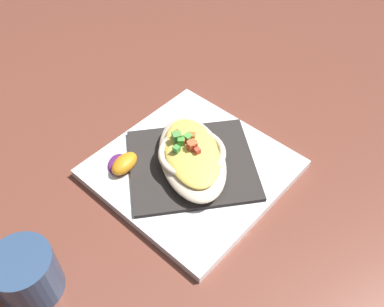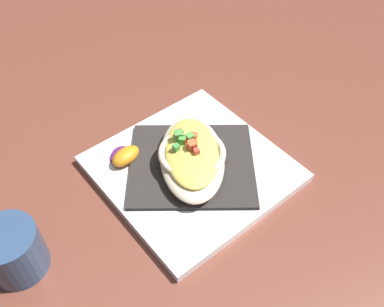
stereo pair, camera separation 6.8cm
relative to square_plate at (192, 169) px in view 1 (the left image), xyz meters
name	(u,v)px [view 1 (the left image)]	position (x,y,z in m)	size (l,w,h in m)	color
ground_plane	(192,172)	(0.00, 0.00, -0.01)	(2.60, 2.60, 0.00)	brown
square_plate	(192,169)	(0.00, 0.00, 0.00)	(0.28, 0.28, 0.02)	white
folded_napkin	(192,164)	(0.00, 0.00, 0.01)	(0.18, 0.20, 0.01)	#2D2927
gratin_dish	(192,155)	(0.00, 0.00, 0.03)	(0.18, 0.21, 0.05)	beige
orange_garnish	(123,164)	(-0.09, 0.07, 0.02)	(0.06, 0.06, 0.02)	#581F64
coffee_mug	(26,276)	(-0.30, -0.01, 0.03)	(0.10, 0.09, 0.08)	navy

